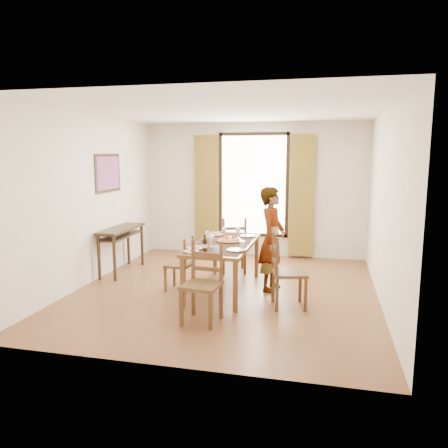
% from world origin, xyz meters
% --- Properties ---
extents(ground, '(5.00, 5.00, 0.00)m').
position_xyz_m(ground, '(0.00, 0.00, 0.00)').
color(ground, brown).
rests_on(ground, ground).
extents(room_shell, '(4.60, 5.10, 2.74)m').
position_xyz_m(room_shell, '(-0.00, 0.13, 1.54)').
color(room_shell, silver).
rests_on(room_shell, ground).
extents(console_table, '(0.38, 1.20, 0.80)m').
position_xyz_m(console_table, '(-2.03, 0.60, 0.68)').
color(console_table, black).
rests_on(console_table, ground).
extents(dining_table, '(0.85, 1.87, 0.76)m').
position_xyz_m(dining_table, '(-0.03, 0.00, 0.69)').
color(dining_table, brown).
rests_on(dining_table, ground).
extents(chair_west, '(0.40, 0.40, 0.84)m').
position_xyz_m(chair_west, '(-0.68, -0.14, 0.39)').
color(chair_west, '#55371C').
rests_on(chair_west, ground).
extents(chair_north, '(0.55, 0.55, 0.99)m').
position_xyz_m(chair_north, '(-0.11, 1.06, 0.46)').
color(chair_north, '#55371C').
rests_on(chair_north, ground).
extents(chair_south, '(0.48, 0.48, 1.00)m').
position_xyz_m(chair_south, '(-0.00, -1.28, 0.47)').
color(chair_south, '#55371C').
rests_on(chair_south, ground).
extents(chair_east, '(0.54, 0.54, 1.01)m').
position_xyz_m(chair_east, '(0.97, -0.51, 0.47)').
color(chair_east, '#55371C').
rests_on(chair_east, ground).
extents(man, '(0.69, 0.55, 1.59)m').
position_xyz_m(man, '(0.67, 0.22, 0.80)').
color(man, '#94969C').
rests_on(man, ground).
extents(plate_sw, '(0.27, 0.27, 0.05)m').
position_xyz_m(plate_sw, '(-0.32, -0.54, 0.78)').
color(plate_sw, silver).
rests_on(plate_sw, dining_table).
extents(plate_se, '(0.27, 0.27, 0.05)m').
position_xyz_m(plate_se, '(0.27, -0.52, 0.78)').
color(plate_se, silver).
rests_on(plate_se, dining_table).
extents(plate_nw, '(0.27, 0.27, 0.05)m').
position_xyz_m(plate_nw, '(-0.30, 0.51, 0.78)').
color(plate_nw, silver).
rests_on(plate_nw, dining_table).
extents(plate_ne, '(0.27, 0.27, 0.05)m').
position_xyz_m(plate_ne, '(0.24, 0.54, 0.78)').
color(plate_ne, silver).
rests_on(plate_ne, dining_table).
extents(pasta_platter, '(0.40, 0.40, 0.10)m').
position_xyz_m(pasta_platter, '(0.04, 0.07, 0.81)').
color(pasta_platter, red).
rests_on(pasta_platter, dining_table).
extents(caprese_plate, '(0.20, 0.20, 0.04)m').
position_xyz_m(caprese_plate, '(-0.31, -0.74, 0.78)').
color(caprese_plate, silver).
rests_on(caprese_plate, dining_table).
extents(wine_glass_a, '(0.08, 0.08, 0.18)m').
position_xyz_m(wine_glass_a, '(-0.13, -0.37, 0.85)').
color(wine_glass_a, white).
rests_on(wine_glass_a, dining_table).
extents(wine_glass_b, '(0.08, 0.08, 0.18)m').
position_xyz_m(wine_glass_b, '(0.11, 0.38, 0.85)').
color(wine_glass_b, white).
rests_on(wine_glass_b, dining_table).
extents(wine_glass_c, '(0.08, 0.08, 0.18)m').
position_xyz_m(wine_glass_c, '(-0.12, 0.35, 0.85)').
color(wine_glass_c, white).
rests_on(wine_glass_c, dining_table).
extents(tumbler_a, '(0.07, 0.07, 0.10)m').
position_xyz_m(tumbler_a, '(0.32, -0.32, 0.81)').
color(tumbler_a, silver).
rests_on(tumbler_a, dining_table).
extents(tumbler_b, '(0.07, 0.07, 0.10)m').
position_xyz_m(tumbler_b, '(-0.38, 0.32, 0.81)').
color(tumbler_b, silver).
rests_on(tumbler_b, dining_table).
extents(tumbler_c, '(0.07, 0.07, 0.10)m').
position_xyz_m(tumbler_c, '(0.04, -0.73, 0.81)').
color(tumbler_c, silver).
rests_on(tumbler_c, dining_table).
extents(wine_bottle, '(0.07, 0.07, 0.25)m').
position_xyz_m(wine_bottle, '(-0.12, -0.76, 0.88)').
color(wine_bottle, black).
rests_on(wine_bottle, dining_table).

